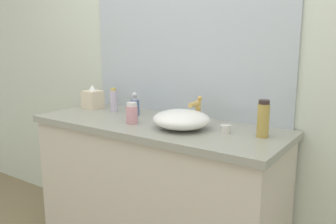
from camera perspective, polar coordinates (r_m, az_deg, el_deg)
bathroom_wall_rear at (r=2.34m, az=4.66°, el=9.03°), size 6.00×0.06×2.60m
vanity_counter at (r=2.31m, az=-1.74°, el=-12.66°), size 1.54×0.59×0.91m
wall_mirror_panel at (r=2.34m, az=2.47°, el=13.97°), size 1.43×0.01×1.18m
sink_basin at (r=2.02m, az=2.10°, el=-1.16°), size 0.32×0.31×0.10m
faucet at (r=2.15m, az=4.56°, el=0.62°), size 0.03×0.12×0.16m
soap_dispenser at (r=2.37m, az=-5.18°, el=0.97°), size 0.06×0.06×0.15m
lotion_bottle at (r=2.14m, az=-5.66°, el=-0.21°), size 0.07×0.07×0.12m
perfume_bottle at (r=2.48m, az=-8.47°, el=1.78°), size 0.05×0.05×0.16m
spray_can at (r=1.90m, az=14.64°, el=-1.07°), size 0.06×0.06×0.19m
tissue_box at (r=2.64m, az=-11.67°, el=2.11°), size 0.12×0.12×0.16m
candle_jar at (r=1.96m, az=8.93°, el=-2.64°), size 0.05×0.05×0.04m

